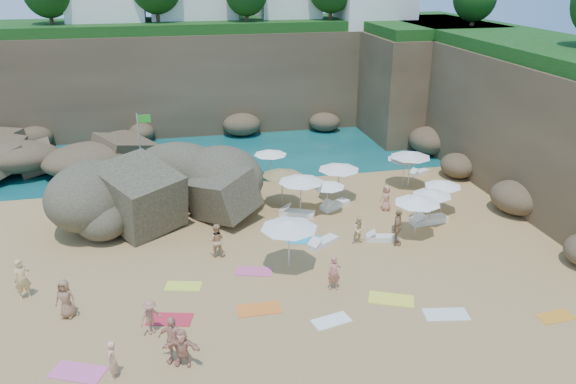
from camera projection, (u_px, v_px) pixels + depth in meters
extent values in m
plane|color=tan|center=(261.00, 256.00, 27.24)|extent=(120.00, 120.00, 0.00)
plane|color=#0C4751|center=(208.00, 109.00, 54.33)|extent=(120.00, 120.00, 0.00)
cube|color=brown|center=(234.00, 77.00, 48.69)|extent=(44.00, 8.00, 8.00)
cube|color=brown|center=(525.00, 114.00, 36.72)|extent=(8.00, 30.00, 8.00)
cube|color=brown|center=(419.00, 80.00, 47.16)|extent=(10.00, 12.00, 8.00)
cylinder|color=white|center=(2.00, 87.00, 49.61)|extent=(0.10, 0.10, 6.00)
cylinder|color=white|center=(20.00, 86.00, 49.91)|extent=(0.10, 0.10, 6.00)
cylinder|color=white|center=(38.00, 85.00, 50.21)|extent=(0.10, 0.10, 6.00)
cylinder|color=silver|center=(140.00, 147.00, 35.92)|extent=(0.09, 0.09, 4.47)
cube|color=green|center=(144.00, 119.00, 35.30)|extent=(0.78, 0.06, 0.50)
cylinder|color=silver|center=(270.00, 165.00, 36.51)|extent=(0.06, 0.06, 1.92)
cone|color=white|center=(270.00, 152.00, 36.17)|extent=(2.16, 2.16, 0.33)
cylinder|color=silver|center=(404.00, 171.00, 35.48)|extent=(0.06, 0.06, 1.99)
cone|color=silver|center=(405.00, 157.00, 35.12)|extent=(2.23, 2.23, 0.34)
cylinder|color=silver|center=(327.00, 198.00, 31.73)|extent=(0.05, 0.05, 1.76)
cone|color=white|center=(327.00, 184.00, 31.41)|extent=(1.97, 1.97, 0.30)
cylinder|color=silver|center=(338.00, 183.00, 33.27)|extent=(0.06, 0.06, 2.18)
cone|color=white|center=(339.00, 167.00, 32.87)|extent=(2.45, 2.45, 0.37)
cylinder|color=silver|center=(431.00, 208.00, 30.31)|extent=(0.05, 0.05, 1.87)
cone|color=white|center=(432.00, 193.00, 29.97)|extent=(2.10, 2.10, 0.32)
cylinder|color=silver|center=(301.00, 196.00, 31.28)|extent=(0.07, 0.07, 2.25)
cone|color=white|center=(301.00, 179.00, 30.87)|extent=(2.52, 2.52, 0.38)
cylinder|color=silver|center=(282.00, 188.00, 32.55)|extent=(0.06, 0.06, 2.12)
cone|color=#ED5229|center=(282.00, 172.00, 32.17)|extent=(2.38, 2.38, 0.36)
cylinder|color=silver|center=(409.00, 170.00, 35.21)|extent=(0.07, 0.07, 2.25)
cone|color=silver|center=(411.00, 154.00, 34.80)|extent=(2.52, 2.52, 0.38)
cylinder|color=silver|center=(416.00, 218.00, 28.84)|extent=(0.06, 0.06, 2.12)
cone|color=white|center=(418.00, 200.00, 28.46)|extent=(2.37, 2.37, 0.36)
cylinder|color=silver|center=(289.00, 246.00, 25.71)|extent=(0.07, 0.07, 2.35)
cone|color=white|center=(289.00, 224.00, 25.28)|extent=(2.64, 2.64, 0.40)
cylinder|color=silver|center=(442.00, 198.00, 31.65)|extent=(0.05, 0.05, 1.82)
cone|color=white|center=(443.00, 183.00, 31.32)|extent=(2.05, 2.05, 0.31)
cube|color=white|center=(335.00, 205.00, 32.60)|extent=(1.96, 1.48, 0.30)
cube|color=white|center=(297.00, 213.00, 31.54)|extent=(2.04, 1.43, 0.30)
cube|color=white|center=(419.00, 173.00, 37.71)|extent=(1.61, 1.06, 0.24)
cube|color=white|center=(429.00, 220.00, 30.69)|extent=(2.14, 0.94, 0.32)
cube|color=white|center=(382.00, 238.00, 28.76)|extent=(1.72, 0.93, 0.25)
cube|color=white|center=(323.00, 243.00, 28.26)|extent=(1.82, 1.48, 0.28)
cube|color=#E75AA0|center=(78.00, 372.00, 19.52)|extent=(2.08, 1.60, 0.03)
cube|color=orange|center=(259.00, 309.00, 23.07)|extent=(1.82, 0.92, 0.03)
cube|color=#EAF540|center=(183.00, 286.00, 24.72)|extent=(1.71, 1.15, 0.03)
cube|color=white|center=(331.00, 321.00, 22.33)|extent=(1.66, 1.09, 0.03)
cube|color=red|center=(170.00, 319.00, 22.42)|extent=(1.95, 1.33, 0.03)
cube|color=#28A3D8|center=(305.00, 240.00, 28.80)|extent=(1.96, 1.28, 0.03)
cube|color=#D85491|center=(254.00, 271.00, 25.89)|extent=(1.84, 1.29, 0.03)
cube|color=orange|center=(556.00, 317.00, 22.59)|extent=(1.55, 0.87, 0.03)
cube|color=#F5EC40|center=(391.00, 299.00, 23.75)|extent=(2.09, 1.61, 0.03)
cube|color=silver|center=(446.00, 314.00, 22.73)|extent=(1.91, 1.19, 0.03)
imported|color=tan|center=(22.00, 279.00, 23.52)|extent=(0.79, 0.67, 1.83)
imported|color=tan|center=(216.00, 240.00, 26.97)|extent=(0.94, 0.81, 1.69)
imported|color=tan|center=(236.00, 175.00, 35.11)|extent=(1.19, 0.75, 1.72)
imported|color=#9F774F|center=(398.00, 227.00, 28.02)|extent=(0.90, 1.21, 1.91)
imported|color=tan|center=(386.00, 198.00, 32.02)|extent=(0.69, 0.84, 1.51)
imported|color=tan|center=(170.00, 208.00, 30.53)|extent=(1.58, 0.57, 1.67)
imported|color=#F2B189|center=(112.00, 360.00, 19.03)|extent=(0.48, 0.61, 1.47)
imported|color=#B5715A|center=(152.00, 329.00, 21.55)|extent=(1.52, 1.67, 0.37)
imported|color=tan|center=(174.00, 357.00, 19.97)|extent=(1.82, 2.15, 0.45)
imported|color=#916548|center=(68.00, 312.00, 22.52)|extent=(1.23, 1.81, 0.44)
imported|color=tan|center=(183.00, 361.00, 19.82)|extent=(1.74, 1.81, 0.39)
imported|color=#C57362|center=(334.00, 285.00, 24.44)|extent=(0.70, 1.59, 0.37)
imported|color=#E5C382|center=(359.00, 238.00, 28.43)|extent=(0.75, 1.44, 0.54)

